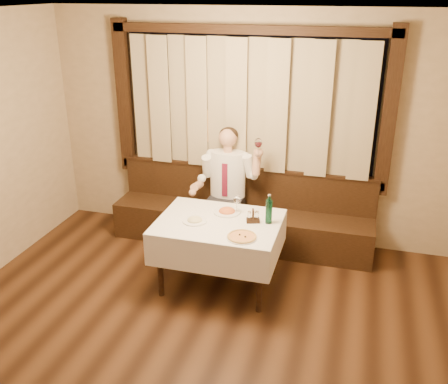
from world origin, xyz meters
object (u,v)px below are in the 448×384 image
(pasta_red, at_px, (227,209))
(seated_man, at_px, (227,180))
(cruet_caddy, at_px, (253,218))
(pizza, at_px, (242,237))
(dining_table, at_px, (219,230))
(green_bottle, at_px, (269,211))
(banquette, at_px, (242,219))
(pasta_cream, at_px, (195,219))

(pasta_red, height_order, seated_man, seated_man)
(seated_man, bearing_deg, pasta_red, -74.19)
(cruet_caddy, bearing_deg, pizza, -112.68)
(dining_table, bearing_deg, pasta_red, 82.40)
(pizza, distance_m, green_bottle, 0.45)
(banquette, distance_m, seated_man, 0.57)
(green_bottle, bearing_deg, dining_table, -169.43)
(banquette, bearing_deg, cruet_caddy, -70.12)
(pasta_red, distance_m, pasta_cream, 0.40)
(pizza, height_order, cruet_caddy, cruet_caddy)
(pasta_red, bearing_deg, green_bottle, -14.43)
(dining_table, xyz_separation_m, green_bottle, (0.50, 0.09, 0.24))
(banquette, distance_m, pasta_cream, 1.23)
(pasta_red, xyz_separation_m, seated_man, (-0.20, 0.72, 0.05))
(green_bottle, height_order, seated_man, seated_man)
(pizza, bearing_deg, pasta_cream, 158.47)
(pizza, distance_m, pasta_red, 0.59)
(pasta_cream, distance_m, cruet_caddy, 0.60)
(pasta_red, relative_size, green_bottle, 0.91)
(banquette, relative_size, cruet_caddy, 21.69)
(pizza, distance_m, pasta_cream, 0.59)
(dining_table, xyz_separation_m, pasta_cream, (-0.23, -0.08, 0.14))
(pasta_cream, bearing_deg, pasta_red, 48.68)
(pasta_red, bearing_deg, pizza, -60.50)
(dining_table, bearing_deg, green_bottle, 10.57)
(pasta_cream, bearing_deg, pizza, -21.53)
(pizza, bearing_deg, cruet_caddy, 85.77)
(pizza, relative_size, pasta_red, 1.05)
(dining_table, distance_m, pasta_cream, 0.28)
(pasta_cream, relative_size, seated_man, 0.17)
(dining_table, bearing_deg, pasta_cream, -160.71)
(pasta_red, bearing_deg, cruet_caddy, -25.62)
(banquette, xyz_separation_m, dining_table, (0.00, -1.02, 0.34))
(banquette, height_order, pizza, banquette)
(cruet_caddy, relative_size, seated_man, 0.10)
(pizza, xyz_separation_m, seated_man, (-0.49, 1.23, 0.08))
(dining_table, bearing_deg, pizza, -43.08)
(dining_table, relative_size, seated_man, 0.87)
(pizza, relative_size, cruet_caddy, 2.03)
(pizza, bearing_deg, green_bottle, 65.10)
(banquette, xyz_separation_m, seated_man, (-0.17, -0.09, 0.53))
(cruet_caddy, height_order, seated_man, seated_man)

